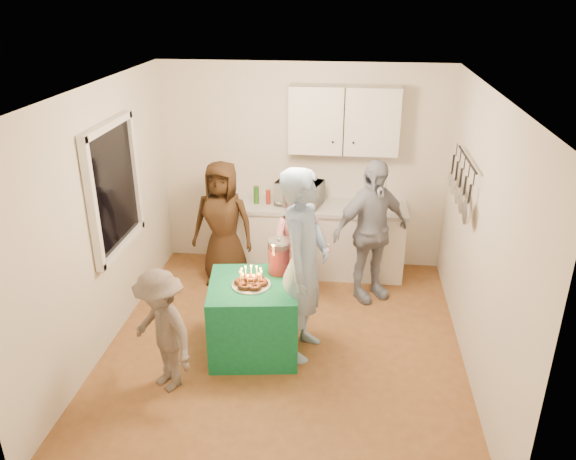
# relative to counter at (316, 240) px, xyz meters

# --- Properties ---
(floor) EXTENTS (4.00, 4.00, 0.00)m
(floor) POSITION_rel_counter_xyz_m (-0.20, -1.70, -0.43)
(floor) COLOR brown
(floor) RESTS_ON ground
(ceiling) EXTENTS (4.00, 4.00, 0.00)m
(ceiling) POSITION_rel_counter_xyz_m (-0.20, -1.70, 2.17)
(ceiling) COLOR white
(ceiling) RESTS_ON floor
(back_wall) EXTENTS (3.60, 3.60, 0.00)m
(back_wall) POSITION_rel_counter_xyz_m (-0.20, 0.30, 0.87)
(back_wall) COLOR silver
(back_wall) RESTS_ON floor
(left_wall) EXTENTS (4.00, 4.00, 0.00)m
(left_wall) POSITION_rel_counter_xyz_m (-2.00, -1.70, 0.87)
(left_wall) COLOR silver
(left_wall) RESTS_ON floor
(right_wall) EXTENTS (4.00, 4.00, 0.00)m
(right_wall) POSITION_rel_counter_xyz_m (1.60, -1.70, 0.87)
(right_wall) COLOR silver
(right_wall) RESTS_ON floor
(window_night) EXTENTS (0.04, 1.00, 1.20)m
(window_night) POSITION_rel_counter_xyz_m (-1.97, -1.40, 1.12)
(window_night) COLOR black
(window_night) RESTS_ON left_wall
(counter) EXTENTS (2.20, 0.58, 0.86)m
(counter) POSITION_rel_counter_xyz_m (0.00, 0.00, 0.00)
(counter) COLOR white
(counter) RESTS_ON floor
(countertop) EXTENTS (2.24, 0.62, 0.05)m
(countertop) POSITION_rel_counter_xyz_m (0.00, -0.00, 0.46)
(countertop) COLOR beige
(countertop) RESTS_ON counter
(upper_cabinet) EXTENTS (1.30, 0.30, 0.80)m
(upper_cabinet) POSITION_rel_counter_xyz_m (0.30, 0.15, 1.52)
(upper_cabinet) COLOR white
(upper_cabinet) RESTS_ON back_wall
(pot_rack) EXTENTS (0.12, 1.00, 0.60)m
(pot_rack) POSITION_rel_counter_xyz_m (1.52, -1.00, 1.17)
(pot_rack) COLOR black
(pot_rack) RESTS_ON right_wall
(microwave) EXTENTS (0.62, 0.49, 0.30)m
(microwave) POSITION_rel_counter_xyz_m (-0.21, 0.00, 0.63)
(microwave) COLOR white
(microwave) RESTS_ON countertop
(party_table) EXTENTS (0.96, 0.96, 0.76)m
(party_table) POSITION_rel_counter_xyz_m (-0.49, -1.80, -0.05)
(party_table) COLOR #106F42
(party_table) RESTS_ON floor
(donut_cake) EXTENTS (0.38, 0.38, 0.18)m
(donut_cake) POSITION_rel_counter_xyz_m (-0.50, -1.83, 0.42)
(donut_cake) COLOR #381C0C
(donut_cake) RESTS_ON party_table
(punch_jar) EXTENTS (0.22, 0.22, 0.34)m
(punch_jar) POSITION_rel_counter_xyz_m (-0.27, -1.54, 0.50)
(punch_jar) COLOR red
(punch_jar) RESTS_ON party_table
(man_birthday) EXTENTS (0.61, 0.79, 1.94)m
(man_birthday) POSITION_rel_counter_xyz_m (-0.00, -1.75, 0.54)
(man_birthday) COLOR #93B1D6
(man_birthday) RESTS_ON floor
(woman_back_left) EXTENTS (0.81, 0.58, 1.55)m
(woman_back_left) POSITION_rel_counter_xyz_m (-1.10, -0.39, 0.35)
(woman_back_left) COLOR #533317
(woman_back_left) RESTS_ON floor
(woman_back_center) EXTENTS (0.82, 0.70, 1.47)m
(woman_back_center) POSITION_rel_counter_xyz_m (-0.12, -0.95, 0.30)
(woman_back_center) COLOR pink
(woman_back_center) RESTS_ON floor
(woman_back_right) EXTENTS (1.05, 0.89, 1.69)m
(woman_back_right) POSITION_rel_counter_xyz_m (0.66, -0.59, 0.41)
(woman_back_right) COLOR #111C39
(woman_back_right) RESTS_ON floor
(child_near_left) EXTENTS (0.88, 0.82, 1.19)m
(child_near_left) POSITION_rel_counter_xyz_m (-1.20, -2.45, 0.17)
(child_near_left) COLOR #564B44
(child_near_left) RESTS_ON floor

